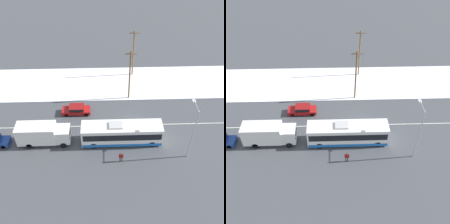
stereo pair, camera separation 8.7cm
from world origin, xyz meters
TOP-DOWN VIEW (x-y plane):
  - ground_plane at (0.00, 0.00)m, footprint 120.00×120.00m
  - snow_lot at (0.00, 10.96)m, footprint 80.00×10.12m
  - lane_marking_center at (0.00, 0.00)m, footprint 60.00×0.12m
  - city_bus at (-1.90, -3.21)m, footprint 10.96×2.57m
  - box_truck at (-12.73, -3.05)m, footprint 7.18×2.30m
  - sedan_car at (-8.61, 3.01)m, footprint 4.38×1.80m
  - pedestrian_at_stop at (-2.19, -6.73)m, footprint 0.59×0.26m
  - streetlamp at (6.63, -5.73)m, footprint 0.36×2.57m
  - utility_pole_roadside at (-0.11, 6.53)m, footprint 1.80×0.24m
  - utility_pole_snowlot at (1.12, 13.63)m, footprint 1.80×0.24m

SIDE VIEW (x-z plane):
  - ground_plane at x=0.00m, z-range 0.00..0.00m
  - lane_marking_center at x=0.00m, z-range 0.00..0.00m
  - snow_lot at x=0.00m, z-range 0.00..0.12m
  - sedan_car at x=-8.61m, z-range 0.07..1.47m
  - pedestrian_at_stop at x=-2.19m, z-range 0.19..1.83m
  - city_bus at x=-1.90m, z-range -0.04..3.26m
  - box_truck at x=-12.73m, z-range 0.16..3.36m
  - utility_pole_snowlot at x=1.12m, z-range 0.19..9.03m
  - utility_pole_roadside at x=-0.11m, z-range 0.19..9.06m
  - streetlamp at x=6.63m, z-range 0.99..8.91m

